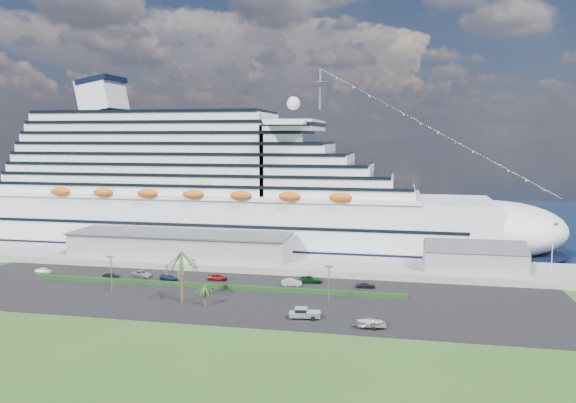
% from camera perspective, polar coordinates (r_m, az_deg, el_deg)
% --- Properties ---
extents(ground, '(420.00, 420.00, 0.00)m').
position_cam_1_polar(ground, '(113.09, -6.66, -11.10)').
color(ground, '#2D521B').
rests_on(ground, ground).
extents(asphalt_lot, '(140.00, 38.00, 0.12)m').
position_cam_1_polar(asphalt_lot, '(123.11, -5.07, -9.56)').
color(asphalt_lot, black).
rests_on(asphalt_lot, ground).
extents(wharf, '(240.00, 20.00, 1.80)m').
position_cam_1_polar(wharf, '(150.03, -1.94, -6.21)').
color(wharf, gray).
rests_on(wharf, ground).
extents(water, '(420.00, 160.00, 0.02)m').
position_cam_1_polar(water, '(237.24, 3.03, -1.61)').
color(water, black).
rests_on(water, ground).
extents(cruise_ship, '(191.00, 38.00, 54.00)m').
position_cam_1_polar(cruise_ship, '(176.09, -7.01, 0.89)').
color(cruise_ship, silver).
rests_on(cruise_ship, ground).
extents(terminal_building, '(61.00, 15.00, 6.30)m').
position_cam_1_polar(terminal_building, '(156.69, -10.91, -4.24)').
color(terminal_building, gray).
rests_on(terminal_building, wharf).
extents(port_shed, '(24.00, 12.31, 7.37)m').
position_cam_1_polar(port_shed, '(146.64, 18.34, -5.47)').
color(port_shed, gray).
rests_on(port_shed, wharf).
extents(flagpole, '(1.08, 0.16, 12.00)m').
position_cam_1_polar(flagpole, '(149.26, 25.30, -4.05)').
color(flagpole, silver).
rests_on(flagpole, wharf).
extents(hedge, '(88.00, 1.10, 0.90)m').
position_cam_1_polar(hedge, '(129.92, -7.87, -8.49)').
color(hedge, '#113313').
rests_on(hedge, asphalt_lot).
extents(lamp_post_left, '(1.60, 0.35, 8.27)m').
position_cam_1_polar(lamp_post_left, '(129.65, -17.52, -6.60)').
color(lamp_post_left, gray).
rests_on(lamp_post_left, asphalt_lot).
extents(lamp_post_right, '(1.60, 0.35, 8.27)m').
position_cam_1_polar(lamp_post_right, '(114.92, 4.18, -8.01)').
color(lamp_post_right, gray).
rests_on(lamp_post_right, asphalt_lot).
extents(palm_tall, '(8.82, 8.82, 11.13)m').
position_cam_1_polar(palm_tall, '(117.64, -10.79, -5.83)').
color(palm_tall, '#47301E').
rests_on(palm_tall, ground).
extents(palm_short, '(3.53, 3.53, 4.56)m').
position_cam_1_polar(palm_short, '(115.70, -8.45, -8.82)').
color(palm_short, '#47301E').
rests_on(palm_short, ground).
extents(parked_car_0, '(4.47, 2.18, 1.47)m').
position_cam_1_polar(parked_car_0, '(154.20, -23.56, -6.45)').
color(parked_car_0, white).
rests_on(parked_car_0, asphalt_lot).
extents(parked_car_1, '(4.00, 1.61, 1.29)m').
position_cam_1_polar(parked_car_1, '(143.69, -17.53, -7.17)').
color(parked_car_1, black).
rests_on(parked_car_1, asphalt_lot).
extents(parked_car_2, '(5.89, 4.34, 1.49)m').
position_cam_1_polar(parked_car_2, '(142.82, -14.61, -7.12)').
color(parked_car_2, '#94969C').
rests_on(parked_car_2, asphalt_lot).
extents(parked_car_3, '(4.69, 2.50, 1.29)m').
position_cam_1_polar(parked_car_3, '(137.79, -12.00, -7.60)').
color(parked_car_3, '#111D3E').
rests_on(parked_car_3, asphalt_lot).
extents(parked_car_4, '(4.71, 2.03, 1.58)m').
position_cam_1_polar(parked_car_4, '(135.99, -7.18, -7.63)').
color(parked_car_4, maroon).
rests_on(parked_car_4, asphalt_lot).
extents(parked_car_5, '(4.93, 2.28, 1.56)m').
position_cam_1_polar(parked_car_5, '(130.38, 0.38, -8.21)').
color(parked_car_5, '#B1B5B9').
rests_on(parked_car_5, asphalt_lot).
extents(parked_car_6, '(5.81, 3.01, 1.56)m').
position_cam_1_polar(parked_car_6, '(133.09, 2.30, -7.91)').
color(parked_car_6, black).
rests_on(parked_car_6, asphalt_lot).
extents(parked_car_7, '(4.52, 2.26, 1.26)m').
position_cam_1_polar(parked_car_7, '(129.82, 7.88, -8.42)').
color(parked_car_7, black).
rests_on(parked_car_7, asphalt_lot).
extents(pickup_truck, '(6.11, 2.90, 2.07)m').
position_cam_1_polar(pickup_truck, '(107.85, 1.66, -11.25)').
color(pickup_truck, black).
rests_on(pickup_truck, asphalt_lot).
extents(boat_trailer, '(6.55, 4.59, 1.84)m').
position_cam_1_polar(boat_trailer, '(103.68, 8.51, -12.03)').
color(boat_trailer, gray).
rests_on(boat_trailer, asphalt_lot).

